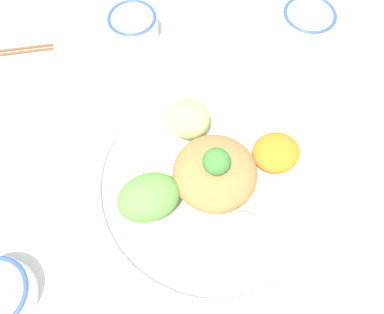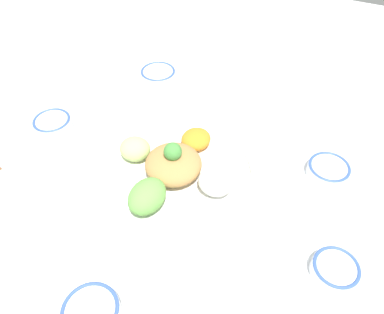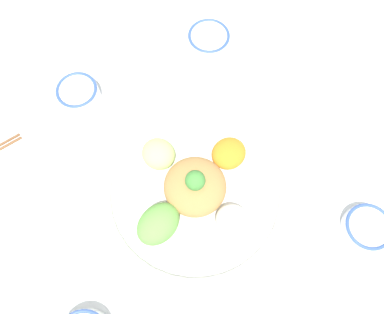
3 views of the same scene
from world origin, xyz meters
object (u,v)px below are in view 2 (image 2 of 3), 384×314
object	(u,v)px
salad_platter	(173,172)
sauce_bowl_far	(158,76)
rice_bowl_blue	(328,170)
sauce_bowl_dark	(92,313)
sauce_bowl_red	(53,125)
serving_spoon_main	(199,92)
rice_bowl_plain	(335,270)

from	to	relation	value
salad_platter	sauce_bowl_far	bearing A→B (deg)	122.63
rice_bowl_blue	sauce_bowl_dark	world-z (taller)	sauce_bowl_dark
sauce_bowl_red	rice_bowl_blue	size ratio (longest dim) A/B	0.99
sauce_bowl_dark	serving_spoon_main	bearing A→B (deg)	97.63
sauce_bowl_dark	rice_bowl_plain	distance (m)	0.46
sauce_bowl_red	sauce_bowl_dark	distance (m)	0.53
salad_platter	rice_bowl_plain	world-z (taller)	salad_platter
salad_platter	rice_bowl_plain	size ratio (longest dim) A/B	4.46
sauce_bowl_dark	sauce_bowl_far	xyz separation A→B (m)	(-0.23, 0.69, 0.00)
serving_spoon_main	salad_platter	bearing A→B (deg)	17.70
rice_bowl_blue	sauce_bowl_red	bearing A→B (deg)	-168.40
sauce_bowl_far	serving_spoon_main	xyz separation A→B (m)	(0.13, 0.00, -0.02)
sauce_bowl_dark	sauce_bowl_far	size ratio (longest dim) A/B	0.97
sauce_bowl_red	rice_bowl_plain	size ratio (longest dim) A/B	1.08
salad_platter	rice_bowl_plain	bearing A→B (deg)	-13.42
sauce_bowl_far	sauce_bowl_red	bearing A→B (deg)	-115.50
sauce_bowl_red	sauce_bowl_far	xyz separation A→B (m)	(0.15, 0.31, -0.00)
sauce_bowl_far	serving_spoon_main	size ratio (longest dim) A/B	0.82
serving_spoon_main	rice_bowl_blue	bearing A→B (deg)	71.35
salad_platter	sauce_bowl_red	distance (m)	0.36
sauce_bowl_dark	serving_spoon_main	xyz separation A→B (m)	(-0.09, 0.69, -0.02)
sauce_bowl_red	serving_spoon_main	world-z (taller)	sauce_bowl_red
salad_platter	rice_bowl_plain	distance (m)	0.40
salad_platter	serving_spoon_main	xyz separation A→B (m)	(-0.08, 0.34, -0.02)
rice_bowl_blue	serving_spoon_main	xyz separation A→B (m)	(-0.41, 0.18, -0.02)
salad_platter	rice_bowl_blue	xyz separation A→B (m)	(0.33, 0.16, -0.01)
sauce_bowl_red	serving_spoon_main	bearing A→B (deg)	48.28
salad_platter	serving_spoon_main	distance (m)	0.35
salad_platter	sauce_bowl_dark	xyz separation A→B (m)	(0.01, -0.35, -0.00)
rice_bowl_blue	rice_bowl_plain	bearing A→B (deg)	-77.42
sauce_bowl_dark	serving_spoon_main	world-z (taller)	sauce_bowl_dark
sauce_bowl_red	rice_bowl_plain	distance (m)	0.76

